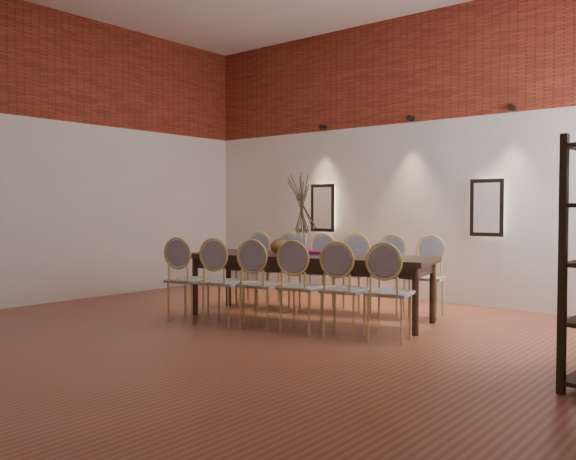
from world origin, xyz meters
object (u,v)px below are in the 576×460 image
Objects in this scene: dining_table at (310,287)px; vase at (302,242)px; chair_near_f at (390,293)px; chair_far_e at (388,275)px; chair_near_d at (301,287)px; chair_near_e at (344,290)px; chair_near_a at (188,280)px; chair_near_b at (224,282)px; chair_far_b at (284,270)px; chair_far_d at (351,274)px; chair_near_c at (261,285)px; chair_far_c at (316,272)px; bowl at (280,246)px; chair_far_f at (426,277)px; book at (317,252)px; chair_far_a at (252,269)px.

vase is at bearing -180.00° from dining_table.
chair_far_e is (-0.79, 1.34, 0.00)m from chair_near_f.
chair_near_d and chair_near_e have the same top height.
chair_near_b is at bearing -0.00° from chair_near_a.
chair_near_b and chair_near_f have the same top height.
chair_near_b is 1.48m from chair_far_b.
chair_near_a is at bearing -133.22° from vase.
chair_far_b is 0.95m from chair_far_d.
chair_near_c is 1.48m from chair_far_c.
chair_far_e is (0.60, 1.65, 0.00)m from chair_near_c.
chair_near_d is at bearing -36.33° from bowl.
chair_near_f is 1.55m from chair_far_e.
chair_near_a is 3.92× the size of bowl.
chair_near_c is at bearing 180.00° from chair_near_d.
chair_near_a is 1.90m from chair_near_e.
chair_near_c is 1.00× the size of chair_far_d.
chair_far_f reaches higher than book.
book is (-1.03, -0.80, 0.30)m from chair_far_f.
chair_near_c is 1.00× the size of chair_near_e.
book is at bearing 25.07° from chair_far_f.
chair_far_a is 1.43m from chair_far_d.
chair_near_d is 1.55m from chair_far_e.
chair_near_e and chair_far_a have the same top height.
chair_near_a is at bearing 180.00° from chair_near_b.
chair_near_a is at bearing 31.84° from chair_far_f.
chair_far_b is at bearing 126.91° from bowl.
chair_far_a is 0.95m from chair_far_c.
chair_far_c is at bearing -180.00° from chair_far_a.
chair_far_d is (-0.79, 1.34, 0.00)m from chair_near_e.
chair_far_f is at bearing 180.00° from chair_far_a.
chair_far_f is 1.54m from vase.
chair_far_d is 0.48m from chair_far_e.
chair_far_d is at bearing 57.22° from chair_near_b.
book is at bearing 142.78° from chair_far_b.
chair_near_c is 1.55m from chair_far_d.
chair_near_e is 1.48m from chair_far_e.
chair_near_e is 2.05m from chair_far_b.
bowl is at bearing 147.31° from chair_near_e.
chair_near_e is at bearing 134.01° from chair_far_b.
dining_table is 3.04× the size of chair_far_d.
chair_near_b and chair_far_b have the same top height.
chair_far_b is at bearing 0.00° from chair_far_e.
chair_far_a is (-1.72, 1.13, 0.00)m from chair_near_d.
chair_far_a is at bearing 148.16° from dining_table.
vase is at bearing 79.15° from chair_near_c.
book is (0.36, -0.48, 0.30)m from chair_far_c.
chair_far_e reaches higher than bowl.
chair_near_a is at bearing -129.63° from book.
chair_near_f is at bearing 148.16° from chair_far_a.
vase is at bearing 100.85° from chair_far_c.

